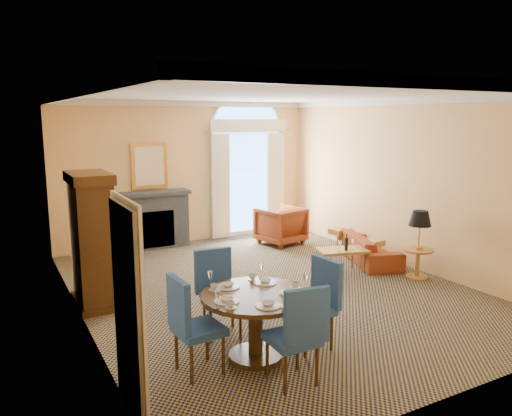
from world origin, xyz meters
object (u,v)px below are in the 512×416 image
dining_table (256,311)px  armchair (280,225)px  side_table (419,235)px  sofa (369,248)px  armoire (92,242)px  coffee_table (343,251)px

dining_table → armchair: 5.57m
armchair → side_table: side_table is taller
dining_table → sofa: size_ratio=0.70×
armchair → armoire: bearing=10.5°
sofa → armchair: 2.22m
side_table → sofa: bearing=92.3°
armchair → coffee_table: bearing=74.5°
armoire → armchair: bearing=22.5°
dining_table → side_table: bearing=17.9°
armchair → coffee_table: armchair is taller
sofa → side_table: bearing=-158.3°
armoire → armchair: size_ratio=2.20×
armoire → side_table: armoire is taller
sofa → side_table: size_ratio=1.54×
dining_table → armoire: bearing=115.7°
sofa → side_table: side_table is taller
armchair → dining_table: bearing=43.6°
armoire → sofa: size_ratio=1.11×
sofa → coffee_table: size_ratio=1.84×
sofa → armoire: bearing=107.1°
armchair → coffee_table: size_ratio=0.93×
armoire → coffee_table: 4.39m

